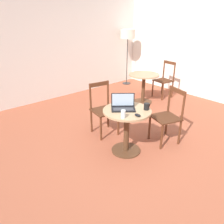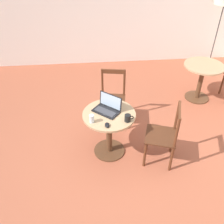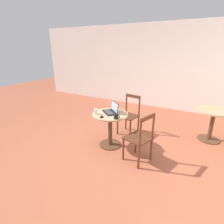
% 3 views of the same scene
% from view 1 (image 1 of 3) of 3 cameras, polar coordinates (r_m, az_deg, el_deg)
% --- Properties ---
extents(ground_plane, '(16.00, 16.00, 0.00)m').
position_cam_1_polar(ground_plane, '(3.48, 6.46, -11.06)').
color(ground_plane, '#9E5138').
extents(wall_back, '(9.40, 0.06, 2.70)m').
position_cam_1_polar(wall_back, '(5.58, -19.00, 16.10)').
color(wall_back, white).
rests_on(wall_back, ground_plane).
extents(cafe_table_near, '(0.72, 0.72, 0.71)m').
position_cam_1_polar(cafe_table_near, '(3.31, 3.87, -2.64)').
color(cafe_table_near, '#51331E').
rests_on(cafe_table_near, ground_plane).
extents(cafe_table_mid, '(0.72, 0.72, 0.71)m').
position_cam_1_polar(cafe_table_mid, '(5.38, 8.27, 7.68)').
color(cafe_table_mid, '#51331E').
rests_on(cafe_table_mid, ground_plane).
extents(chair_near_right, '(0.51, 0.51, 0.92)m').
position_cam_1_polar(chair_near_right, '(3.72, 14.38, -1.21)').
color(chair_near_right, '#562D19').
rests_on(chair_near_right, ground_plane).
extents(chair_near_back, '(0.47, 0.47, 0.92)m').
position_cam_1_polar(chair_near_back, '(3.88, -2.30, 0.66)').
color(chair_near_back, '#562D19').
rests_on(chair_near_back, ground_plane).
extents(chair_mid_right, '(0.45, 0.45, 0.92)m').
position_cam_1_polar(chair_mid_right, '(5.88, 13.53, 8.13)').
color(chair_mid_right, '#562D19').
rests_on(chair_mid_right, ground_plane).
extents(floor_lamp, '(0.43, 0.43, 1.63)m').
position_cam_1_polar(floor_lamp, '(6.79, 4.13, 19.23)').
color(floor_lamp, '#333333').
rests_on(floor_lamp, ground_plane).
extents(laptop, '(0.41, 0.40, 0.22)m').
position_cam_1_polar(laptop, '(3.24, 2.92, 1.58)').
color(laptop, black).
rests_on(laptop, cafe_table_near).
extents(mouse, '(0.06, 0.10, 0.03)m').
position_cam_1_polar(mouse, '(3.03, 6.71, -0.81)').
color(mouse, black).
rests_on(mouse, cafe_table_near).
extents(mug, '(0.12, 0.08, 0.10)m').
position_cam_1_polar(mug, '(3.25, 9.03, 1.44)').
color(mug, black).
rests_on(mug, cafe_table_near).
extents(drinking_glass, '(0.06, 0.06, 0.11)m').
position_cam_1_polar(drinking_glass, '(2.95, 2.95, -0.54)').
color(drinking_glass, silver).
rests_on(drinking_glass, cafe_table_near).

